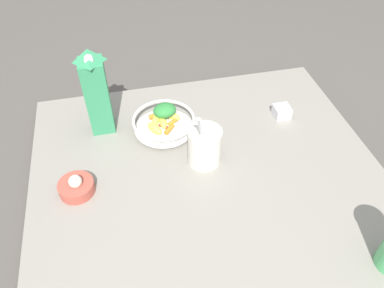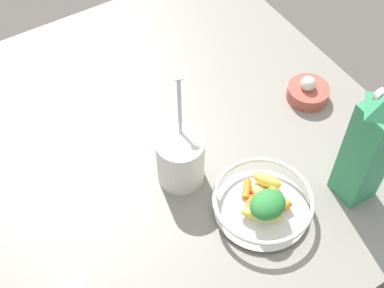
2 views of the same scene
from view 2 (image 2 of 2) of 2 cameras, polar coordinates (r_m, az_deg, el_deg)
The scene contains 6 objects.
ground_plane at distance 1.26m, azimuth -3.72°, elevation -1.09°, with size 6.00×6.00×0.00m, color #4C4742.
countertop at distance 1.24m, azimuth -3.77°, elevation -0.46°, with size 1.04×1.04×0.05m.
fruit_bowl at distance 1.10m, azimuth 7.61°, elevation -6.24°, with size 0.21×0.21×0.09m.
milk_carton at distance 1.08m, azimuth 18.38°, elevation -0.27°, with size 0.07×0.07×0.30m.
yogurt_tub at distance 1.11m, azimuth -1.12°, elevation -1.41°, with size 0.10×0.12×0.23m.
garlic_bowl at distance 1.33m, azimuth 12.25°, elevation 5.50°, with size 0.10×0.10×0.07m.
Camera 2 is at (0.33, 0.68, 1.01)m, focal length 50.00 mm.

